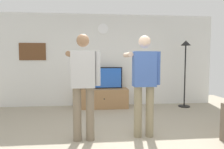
{
  "coord_description": "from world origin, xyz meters",
  "views": [
    {
      "loc": [
        -0.44,
        -2.94,
        1.36
      ],
      "look_at": [
        -0.05,
        1.2,
        1.05
      ],
      "focal_mm": 31.46,
      "sensor_mm": 36.0,
      "label": 1
    }
  ],
  "objects": [
    {
      "name": "person_standing_nearer_lamp",
      "position": [
        -0.61,
        0.34,
        1.01
      ],
      "size": [
        0.57,
        0.78,
        1.78
      ],
      "color": "#7A6B56",
      "rests_on": "ground_plane"
    },
    {
      "name": "wall_clock",
      "position": [
        -0.15,
        2.89,
        2.28
      ],
      "size": [
        0.3,
        0.03,
        0.3
      ],
      "primitive_type": "cylinder",
      "rotation": [
        1.57,
        0.0,
        0.0
      ],
      "color": "white"
    },
    {
      "name": "ground_plane",
      "position": [
        0.0,
        0.0,
        0.0
      ],
      "size": [
        8.4,
        8.4,
        0.0
      ],
      "primitive_type": "plane",
      "color": "#9E937F"
    },
    {
      "name": "framed_picture",
      "position": [
        -2.18,
        2.9,
        1.6
      ],
      "size": [
        0.74,
        0.04,
        0.49
      ],
      "primitive_type": "cube",
      "color": "brown"
    },
    {
      "name": "person_standing_nearer_couch",
      "position": [
        0.44,
        0.4,
        1.0
      ],
      "size": [
        0.57,
        0.78,
        1.78
      ],
      "color": "gray",
      "rests_on": "ground_plane"
    },
    {
      "name": "tv_stand",
      "position": [
        -0.15,
        2.6,
        0.27
      ],
      "size": [
        1.37,
        0.56,
        0.54
      ],
      "color": "#997047",
      "rests_on": "ground_plane"
    },
    {
      "name": "floor_lamp",
      "position": [
        2.19,
        2.47,
        1.37
      ],
      "size": [
        0.32,
        0.32,
        1.91
      ],
      "color": "black",
      "rests_on": "ground_plane"
    },
    {
      "name": "television",
      "position": [
        -0.15,
        2.65,
        0.85
      ],
      "size": [
        1.07,
        0.07,
        0.61
      ],
      "color": "black",
      "rests_on": "tv_stand"
    },
    {
      "name": "back_wall",
      "position": [
        0.0,
        2.95,
        1.35
      ],
      "size": [
        6.4,
        0.1,
        2.7
      ],
      "primitive_type": "cube",
      "color": "silver",
      "rests_on": "ground_plane"
    }
  ]
}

